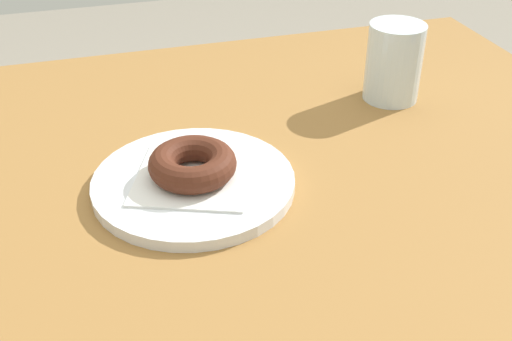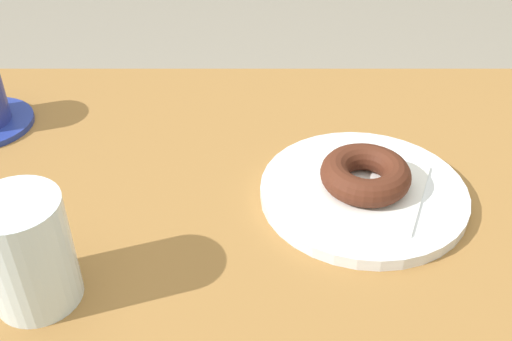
% 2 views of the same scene
% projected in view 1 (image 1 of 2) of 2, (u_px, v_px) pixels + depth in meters
% --- Properties ---
extents(table, '(1.27, 0.76, 0.76)m').
position_uv_depth(table, '(158.00, 232.00, 0.81)').
color(table, olive).
rests_on(table, ground_plane).
extents(plate_chocolate_ring, '(0.23, 0.23, 0.01)m').
position_uv_depth(plate_chocolate_ring, '(194.00, 183.00, 0.72)').
color(plate_chocolate_ring, silver).
rests_on(plate_chocolate_ring, table).
extents(napkin_chocolate_ring, '(0.17, 0.17, 0.00)m').
position_uv_depth(napkin_chocolate_ring, '(193.00, 176.00, 0.72)').
color(napkin_chocolate_ring, white).
rests_on(napkin_chocolate_ring, plate_chocolate_ring).
extents(donut_chocolate_ring, '(0.10, 0.10, 0.03)m').
position_uv_depth(donut_chocolate_ring, '(192.00, 164.00, 0.71)').
color(donut_chocolate_ring, '#482114').
rests_on(donut_chocolate_ring, napkin_chocolate_ring).
extents(water_glass, '(0.08, 0.08, 0.11)m').
position_uv_depth(water_glass, '(394.00, 62.00, 0.89)').
color(water_glass, silver).
rests_on(water_glass, table).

